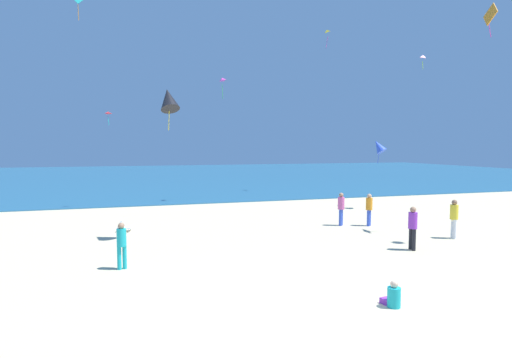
{
  "coord_description": "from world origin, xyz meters",
  "views": [
    {
      "loc": [
        -5.96,
        -10.15,
        4.07
      ],
      "look_at": [
        0.0,
        8.92,
        2.52
      ],
      "focal_mm": 30.14,
      "sensor_mm": 36.0,
      "label": 1
    }
  ],
  "objects_px": {
    "person_1": "(413,225)",
    "kite_yellow": "(327,31)",
    "beach_chair_near_camera": "(124,226)",
    "kite_orange": "(490,15)",
    "person_5": "(122,242)",
    "kite_red": "(108,113)",
    "person_2": "(393,297)",
    "person_3": "(454,216)",
    "kite_black": "(169,99)",
    "kite_pink": "(423,57)",
    "person_4": "(369,207)",
    "kite_blue": "(379,146)",
    "kite_magenta": "(222,79)",
    "person_0": "(341,207)"
  },
  "relations": [
    {
      "from": "person_1",
      "to": "kite_yellow",
      "type": "height_order",
      "value": "kite_yellow"
    },
    {
      "from": "beach_chair_near_camera",
      "to": "kite_orange",
      "type": "relative_size",
      "value": 0.48
    },
    {
      "from": "beach_chair_near_camera",
      "to": "person_5",
      "type": "bearing_deg",
      "value": -79.42
    },
    {
      "from": "kite_red",
      "to": "kite_yellow",
      "type": "bearing_deg",
      "value": 15.04
    },
    {
      "from": "kite_red",
      "to": "person_2",
      "type": "bearing_deg",
      "value": -70.33
    },
    {
      "from": "person_2",
      "to": "person_3",
      "type": "relative_size",
      "value": 0.41
    },
    {
      "from": "kite_black",
      "to": "kite_orange",
      "type": "relative_size",
      "value": 1.27
    },
    {
      "from": "beach_chair_near_camera",
      "to": "kite_red",
      "type": "bearing_deg",
      "value": 106.65
    },
    {
      "from": "person_5",
      "to": "kite_yellow",
      "type": "distance_m",
      "value": 29.03
    },
    {
      "from": "person_3",
      "to": "kite_yellow",
      "type": "xyz_separation_m",
      "value": [
        3.16,
        18.93,
        12.89
      ]
    },
    {
      "from": "kite_pink",
      "to": "kite_red",
      "type": "distance_m",
      "value": 20.65
    },
    {
      "from": "person_3",
      "to": "person_4",
      "type": "distance_m",
      "value": 4.19
    },
    {
      "from": "person_5",
      "to": "kite_red",
      "type": "distance_m",
      "value": 15.68
    },
    {
      "from": "beach_chair_near_camera",
      "to": "person_2",
      "type": "relative_size",
      "value": 1.04
    },
    {
      "from": "person_2",
      "to": "kite_pink",
      "type": "height_order",
      "value": "kite_pink"
    },
    {
      "from": "person_3",
      "to": "kite_black",
      "type": "distance_m",
      "value": 13.39
    },
    {
      "from": "kite_black",
      "to": "kite_red",
      "type": "bearing_deg",
      "value": 104.21
    },
    {
      "from": "person_1",
      "to": "kite_yellow",
      "type": "xyz_separation_m",
      "value": [
        6.27,
        20.18,
        12.9
      ]
    },
    {
      "from": "kite_blue",
      "to": "kite_magenta",
      "type": "bearing_deg",
      "value": 145.21
    },
    {
      "from": "person_3",
      "to": "kite_blue",
      "type": "relative_size",
      "value": 1.03
    },
    {
      "from": "person_0",
      "to": "kite_black",
      "type": "height_order",
      "value": "kite_black"
    },
    {
      "from": "person_5",
      "to": "kite_pink",
      "type": "xyz_separation_m",
      "value": [
        18.83,
        9.15,
        8.93
      ]
    },
    {
      "from": "beach_chair_near_camera",
      "to": "person_3",
      "type": "bearing_deg",
      "value": -11.94
    },
    {
      "from": "person_5",
      "to": "kite_pink",
      "type": "bearing_deg",
      "value": -77.14
    },
    {
      "from": "person_2",
      "to": "kite_yellow",
      "type": "bearing_deg",
      "value": -30.48
    },
    {
      "from": "beach_chair_near_camera",
      "to": "kite_magenta",
      "type": "distance_m",
      "value": 14.22
    },
    {
      "from": "kite_orange",
      "to": "kite_yellow",
      "type": "bearing_deg",
      "value": 86.2
    },
    {
      "from": "beach_chair_near_camera",
      "to": "person_5",
      "type": "distance_m",
      "value": 6.57
    },
    {
      "from": "person_0",
      "to": "person_2",
      "type": "height_order",
      "value": "person_0"
    },
    {
      "from": "person_3",
      "to": "person_2",
      "type": "bearing_deg",
      "value": 58.77
    },
    {
      "from": "kite_blue",
      "to": "kite_pink",
      "type": "bearing_deg",
      "value": -5.38
    },
    {
      "from": "kite_blue",
      "to": "kite_red",
      "type": "distance_m",
      "value": 17.52
    },
    {
      "from": "person_5",
      "to": "person_1",
      "type": "bearing_deg",
      "value": -106.49
    },
    {
      "from": "person_0",
      "to": "person_1",
      "type": "relative_size",
      "value": 0.98
    },
    {
      "from": "person_1",
      "to": "kite_blue",
      "type": "distance_m",
      "value": 11.67
    },
    {
      "from": "kite_pink",
      "to": "kite_blue",
      "type": "height_order",
      "value": "kite_pink"
    },
    {
      "from": "person_3",
      "to": "person_4",
      "type": "xyz_separation_m",
      "value": [
        -1.92,
        3.73,
        -0.04
      ]
    },
    {
      "from": "kite_magenta",
      "to": "kite_red",
      "type": "relative_size",
      "value": 1.68
    },
    {
      "from": "kite_magenta",
      "to": "kite_red",
      "type": "bearing_deg",
      "value": -173.78
    },
    {
      "from": "kite_yellow",
      "to": "person_2",
      "type": "bearing_deg",
      "value": -112.84
    },
    {
      "from": "kite_black",
      "to": "kite_blue",
      "type": "height_order",
      "value": "kite_black"
    },
    {
      "from": "kite_black",
      "to": "kite_orange",
      "type": "height_order",
      "value": "kite_orange"
    },
    {
      "from": "person_3",
      "to": "person_4",
      "type": "height_order",
      "value": "person_3"
    },
    {
      "from": "beach_chair_near_camera",
      "to": "person_2",
      "type": "height_order",
      "value": "person_2"
    },
    {
      "from": "person_3",
      "to": "kite_blue",
      "type": "height_order",
      "value": "kite_blue"
    },
    {
      "from": "kite_yellow",
      "to": "kite_magenta",
      "type": "xyz_separation_m",
      "value": [
        -10.11,
        -3.95,
        -5.12
      ]
    },
    {
      "from": "person_5",
      "to": "kite_red",
      "type": "relative_size",
      "value": 1.72
    },
    {
      "from": "beach_chair_near_camera",
      "to": "kite_blue",
      "type": "bearing_deg",
      "value": 21.63
    },
    {
      "from": "kite_pink",
      "to": "kite_magenta",
      "type": "distance_m",
      "value": 13.52
    },
    {
      "from": "beach_chair_near_camera",
      "to": "person_2",
      "type": "xyz_separation_m",
      "value": [
        6.47,
        -12.06,
        0.0
      ]
    }
  ]
}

